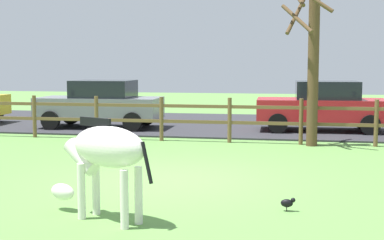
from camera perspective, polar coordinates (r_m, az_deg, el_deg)
The scene contains 8 objects.
ground_plane at distance 10.28m, azimuth -2.22°, elevation -6.20°, with size 60.00×60.00×0.00m, color #5B8C42.
parking_asphalt at distance 19.34m, azimuth 4.06°, elevation -0.45°, with size 28.00×7.40×0.05m, color #2D2D33.
paddock_fence at distance 15.12m, azimuth 0.32°, elevation 0.37°, with size 21.15×0.11×1.23m.
bare_tree at distance 14.58m, azimuth 12.29°, elevation 6.13°, with size 1.33×1.63×4.33m.
zebra at distance 7.58m, azimuth -9.09°, elevation -3.49°, with size 1.81×1.05×1.41m.
crow_on_grass at distance 8.21m, azimuth 9.90°, elevation -8.47°, with size 0.21×0.10×0.20m.
parked_car_grey at distance 18.29m, azimuth -9.47°, elevation 1.69°, with size 4.04×1.96×1.56m.
parked_car_red at distance 17.66m, azimuth 13.43°, elevation 1.47°, with size 4.06×2.01×1.56m.
Camera 1 is at (2.30, -9.79, 2.15)m, focal length 51.35 mm.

